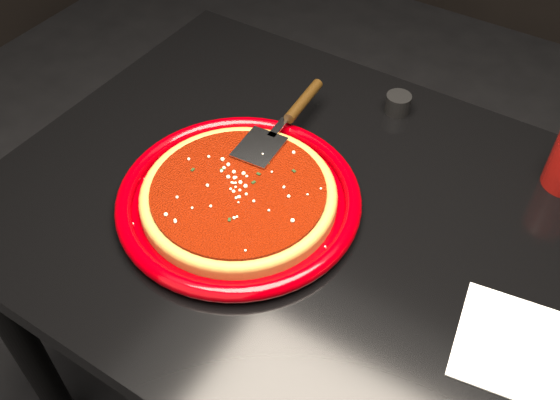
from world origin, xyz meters
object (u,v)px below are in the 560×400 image
at_px(table, 338,347).
at_px(ramekin, 398,103).
at_px(pizza_server, 284,121).
at_px(plate, 239,199).

relative_size(table, ramekin, 25.28).
xyz_separation_m(pizza_server, ramekin, (0.13, 0.19, -0.03)).
bearing_deg(plate, table, 18.14).
distance_m(table, plate, 0.43).
xyz_separation_m(table, pizza_server, (-0.20, 0.11, 0.42)).
height_order(plate, pizza_server, pizza_server).
bearing_deg(pizza_server, plate, -86.99).
relative_size(plate, ramekin, 8.40).
xyz_separation_m(table, ramekin, (-0.07, 0.30, 0.39)).
bearing_deg(pizza_server, table, -32.81).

